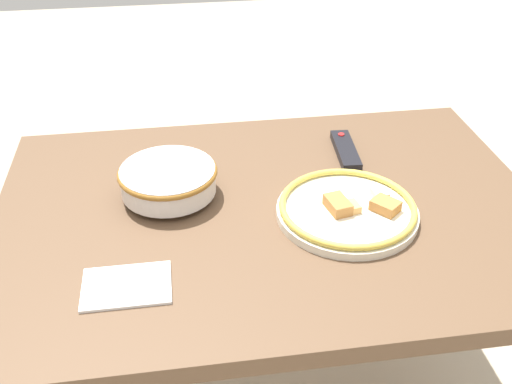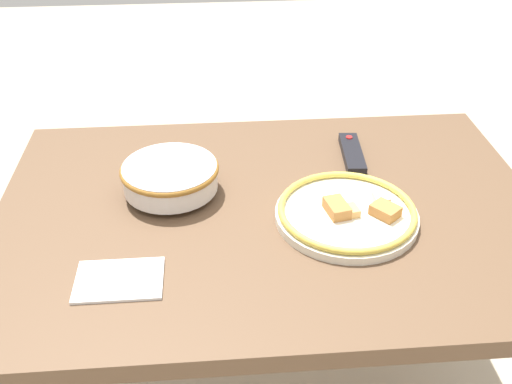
% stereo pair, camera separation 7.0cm
% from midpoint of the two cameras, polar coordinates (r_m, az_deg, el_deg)
% --- Properties ---
extents(dining_table, '(1.17, 0.81, 0.72)m').
position_cam_midpoint_polar(dining_table, '(1.34, 2.81, -4.76)').
color(dining_table, brown).
rests_on(dining_table, ground_plane).
extents(noodle_bowl, '(0.22, 0.22, 0.07)m').
position_cam_midpoint_polar(noodle_bowl, '(1.32, -6.67, 1.44)').
color(noodle_bowl, silver).
rests_on(noodle_bowl, dining_table).
extents(food_plate, '(0.30, 0.30, 0.04)m').
position_cam_midpoint_polar(food_plate, '(1.26, 10.26, -2.01)').
color(food_plate, silver).
rests_on(food_plate, dining_table).
extents(tv_remote, '(0.06, 0.18, 0.02)m').
position_cam_midpoint_polar(tv_remote, '(1.48, 10.48, 3.62)').
color(tv_remote, black).
rests_on(tv_remote, dining_table).
extents(folded_napkin, '(0.16, 0.11, 0.01)m').
position_cam_midpoint_polar(folded_napkin, '(1.12, -11.15, -8.26)').
color(folded_napkin, white).
rests_on(folded_napkin, dining_table).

